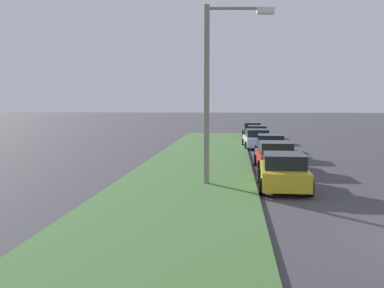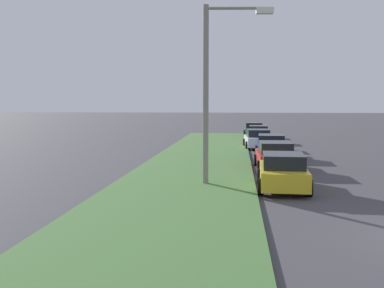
{
  "view_description": "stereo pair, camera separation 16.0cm",
  "coord_description": "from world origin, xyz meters",
  "px_view_note": "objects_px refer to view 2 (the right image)",
  "views": [
    {
      "loc": [
        -11.62,
        5.81,
        3.51
      ],
      "look_at": [
        12.84,
        8.09,
        1.31
      ],
      "focal_mm": 43.52,
      "sensor_mm": 36.0,
      "label": 1
    },
    {
      "loc": [
        -11.6,
        5.65,
        3.51
      ],
      "look_at": [
        12.84,
        8.09,
        1.31
      ],
      "focal_mm": 43.52,
      "sensor_mm": 36.0,
      "label": 2
    }
  ],
  "objects_px": {
    "parked_car_blue": "(271,146)",
    "parked_car_orange": "(258,134)",
    "parked_car_yellow": "(283,172)",
    "parked_car_red": "(275,156)",
    "streetlight": "(214,81)",
    "parked_car_white": "(258,139)",
    "parked_car_green": "(254,130)"
  },
  "relations": [
    {
      "from": "parked_car_red",
      "to": "parked_car_green",
      "type": "relative_size",
      "value": 1.01
    },
    {
      "from": "streetlight",
      "to": "parked_car_blue",
      "type": "bearing_deg",
      "value": -16.33
    },
    {
      "from": "parked_car_orange",
      "to": "parked_car_green",
      "type": "xyz_separation_m",
      "value": [
        6.13,
        0.22,
        0.0
      ]
    },
    {
      "from": "parked_car_red",
      "to": "parked_car_orange",
      "type": "xyz_separation_m",
      "value": [
        17.16,
        0.13,
        0.0
      ]
    },
    {
      "from": "parked_car_yellow",
      "to": "streetlight",
      "type": "distance_m",
      "value": 4.66
    },
    {
      "from": "parked_car_yellow",
      "to": "streetlight",
      "type": "bearing_deg",
      "value": 81.35
    },
    {
      "from": "parked_car_red",
      "to": "parked_car_green",
      "type": "xyz_separation_m",
      "value": [
        23.28,
        0.35,
        0.0
      ]
    },
    {
      "from": "parked_car_red",
      "to": "parked_car_yellow",
      "type": "bearing_deg",
      "value": 177.49
    },
    {
      "from": "parked_car_white",
      "to": "parked_car_blue",
      "type": "bearing_deg",
      "value": -177.26
    },
    {
      "from": "parked_car_white",
      "to": "streetlight",
      "type": "distance_m",
      "value": 17.03
    },
    {
      "from": "parked_car_yellow",
      "to": "streetlight",
      "type": "xyz_separation_m",
      "value": [
        0.53,
        2.82,
        3.67
      ]
    },
    {
      "from": "parked_car_red",
      "to": "parked_car_green",
      "type": "height_order",
      "value": "same"
    },
    {
      "from": "streetlight",
      "to": "parked_car_yellow",
      "type": "bearing_deg",
      "value": -100.55
    },
    {
      "from": "parked_car_blue",
      "to": "parked_car_red",
      "type": "bearing_deg",
      "value": -179.16
    },
    {
      "from": "parked_car_yellow",
      "to": "parked_car_white",
      "type": "height_order",
      "value": "same"
    },
    {
      "from": "parked_car_red",
      "to": "parked_car_blue",
      "type": "distance_m",
      "value": 5.58
    },
    {
      "from": "parked_car_orange",
      "to": "parked_car_green",
      "type": "relative_size",
      "value": 1.02
    },
    {
      "from": "parked_car_blue",
      "to": "parked_car_orange",
      "type": "relative_size",
      "value": 1.0
    },
    {
      "from": "parked_car_red",
      "to": "streetlight",
      "type": "height_order",
      "value": "streetlight"
    },
    {
      "from": "parked_car_orange",
      "to": "streetlight",
      "type": "relative_size",
      "value": 0.58
    },
    {
      "from": "parked_car_red",
      "to": "parked_car_white",
      "type": "distance_m",
      "value": 11.38
    },
    {
      "from": "parked_car_blue",
      "to": "parked_car_orange",
      "type": "height_order",
      "value": "same"
    },
    {
      "from": "parked_car_blue",
      "to": "streetlight",
      "type": "bearing_deg",
      "value": 166.34
    },
    {
      "from": "parked_car_orange",
      "to": "parked_car_yellow",
      "type": "bearing_deg",
      "value": -177.24
    },
    {
      "from": "parked_car_yellow",
      "to": "parked_car_white",
      "type": "relative_size",
      "value": 0.99
    },
    {
      "from": "parked_car_blue",
      "to": "parked_car_green",
      "type": "height_order",
      "value": "same"
    },
    {
      "from": "parked_car_white",
      "to": "streetlight",
      "type": "relative_size",
      "value": 0.59
    },
    {
      "from": "parked_car_white",
      "to": "parked_car_green",
      "type": "xyz_separation_m",
      "value": [
        11.91,
        -0.09,
        0.0
      ]
    },
    {
      "from": "parked_car_yellow",
      "to": "parked_car_orange",
      "type": "distance_m",
      "value": 22.75
    },
    {
      "from": "parked_car_yellow",
      "to": "parked_car_white",
      "type": "distance_m",
      "value": 16.97
    },
    {
      "from": "parked_car_green",
      "to": "streetlight",
      "type": "bearing_deg",
      "value": 174.6
    },
    {
      "from": "parked_car_blue",
      "to": "parked_car_orange",
      "type": "bearing_deg",
      "value": 4.2
    }
  ]
}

